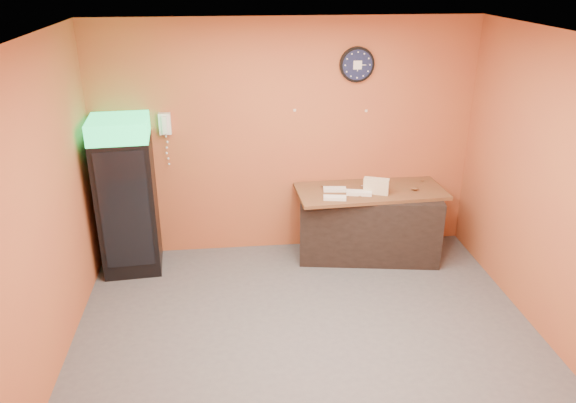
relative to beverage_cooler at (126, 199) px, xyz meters
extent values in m
plane|color=#47474C|center=(1.85, -1.61, -0.88)|extent=(4.50, 4.50, 0.00)
cube|color=#B25D32|center=(1.85, 0.39, 0.52)|extent=(4.50, 0.02, 2.80)
cube|color=#B25D32|center=(-0.40, -1.61, 0.52)|extent=(0.02, 4.00, 2.80)
cube|color=#B25D32|center=(4.10, -1.61, 0.52)|extent=(0.02, 4.00, 2.80)
cube|color=white|center=(1.85, -1.61, 1.92)|extent=(4.50, 4.00, 0.02)
cube|color=black|center=(0.00, 0.04, -0.09)|extent=(0.68, 0.68, 1.58)
cube|color=#19DC68|center=(0.00, 0.04, 0.81)|extent=(0.68, 0.68, 0.23)
cube|color=black|center=(-0.02, -0.28, -0.02)|extent=(0.52, 0.06, 1.35)
cube|color=black|center=(2.82, 0.03, -0.47)|extent=(1.74, 0.98, 0.82)
cylinder|color=black|center=(2.66, 0.37, 1.38)|extent=(0.40, 0.05, 0.40)
cylinder|color=#0F1433|center=(2.66, 0.34, 1.38)|extent=(0.34, 0.01, 0.34)
cube|color=white|center=(2.66, 0.33, 1.38)|extent=(0.10, 0.00, 0.10)
cube|color=white|center=(0.46, 0.35, 0.76)|extent=(0.13, 0.08, 0.25)
cube|color=white|center=(0.46, 0.30, 0.76)|extent=(0.06, 0.04, 0.20)
cube|color=brown|center=(2.82, 0.03, -0.04)|extent=(1.77, 0.82, 0.04)
cube|color=beige|center=(2.85, -0.10, 0.01)|extent=(0.31, 0.20, 0.06)
cube|color=beige|center=(2.85, -0.10, 0.07)|extent=(0.31, 0.20, 0.06)
cube|color=beige|center=(2.85, -0.10, 0.13)|extent=(0.31, 0.20, 0.06)
cube|color=white|center=(2.34, -0.22, 0.00)|extent=(0.27, 0.14, 0.04)
cube|color=white|center=(2.65, -0.11, 0.00)|extent=(0.31, 0.18, 0.04)
cube|color=white|center=(2.39, 0.04, 0.00)|extent=(0.28, 0.13, 0.04)
cylinder|color=silver|center=(2.89, 0.12, 0.01)|extent=(0.07, 0.07, 0.07)
camera|label=1|loc=(1.17, -5.98, 2.44)|focal=35.00mm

